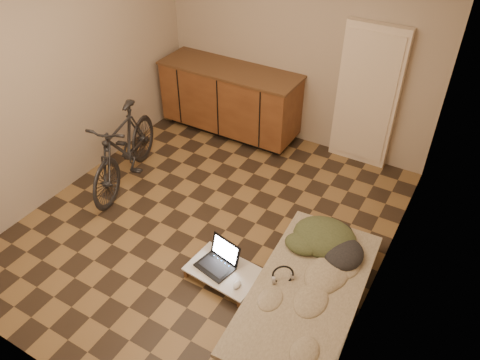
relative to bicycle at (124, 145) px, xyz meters
The scene contains 10 objects.
room_shell 1.45m from the bicycle, ahead, with size 3.50×4.00×2.60m.
cabinets 1.62m from the bicycle, 73.83° to the left, with size 1.84×0.62×0.91m.
appliance_panel 2.82m from the bicycle, 39.75° to the left, with size 0.70×0.10×1.70m, color beige.
bicycle is the anchor object (origin of this frame).
futon 2.60m from the bicycle, 12.54° to the right, with size 1.00×1.89×0.16m.
clothing_pile 2.47m from the bicycle, ahead, with size 0.65×0.54×0.26m, color #3B4427, non-canonical shape.
headphones 2.36m from the bicycle, 14.10° to the right, with size 0.21×0.20×0.14m, color black, non-canonical shape.
lap_desk 1.92m from the bicycle, 21.85° to the right, with size 0.70×0.48×0.11m.
laptop 1.82m from the bicycle, 21.82° to the right, with size 0.39×0.36×0.23m.
mouse 2.13m from the bicycle, 22.40° to the right, with size 0.06×0.11×0.04m, color silver.
Camera 1 is at (2.12, -2.96, 3.37)m, focal length 35.00 mm.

